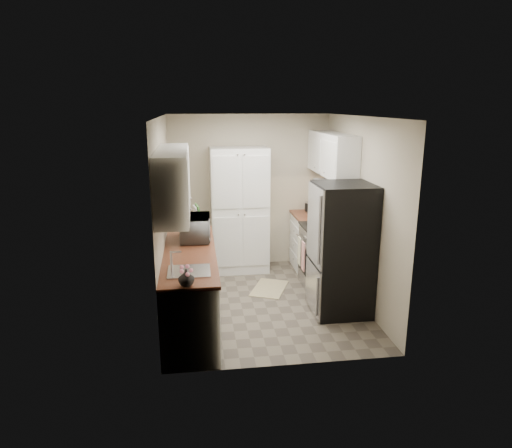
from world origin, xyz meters
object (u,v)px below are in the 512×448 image
at_px(electric_range, 326,257).
at_px(toaster_oven, 317,208).
at_px(refrigerator, 342,249).
at_px(microwave, 195,228).
at_px(wine_bottle, 184,220).
at_px(pantry_cabinet, 240,210).

distance_m(electric_range, toaster_oven, 0.99).
bearing_deg(refrigerator, electric_range, 87.52).
distance_m(refrigerator, toaster_oven, 1.64).
relative_size(microwave, wine_bottle, 1.86).
relative_size(electric_range, toaster_oven, 3.37).
bearing_deg(wine_bottle, pantry_cabinet, 42.66).
height_order(electric_range, refrigerator, refrigerator).
relative_size(pantry_cabinet, refrigerator, 1.18).
xyz_separation_m(refrigerator, wine_bottle, (-2.01, 0.92, 0.22)).
height_order(wine_bottle, toaster_oven, wine_bottle).
relative_size(refrigerator, wine_bottle, 5.56).
distance_m(pantry_cabinet, wine_bottle, 1.19).
relative_size(pantry_cabinet, electric_range, 1.77).
xyz_separation_m(electric_range, wine_bottle, (-2.05, 0.12, 0.59)).
xyz_separation_m(electric_range, microwave, (-1.88, -0.34, 0.60)).
relative_size(pantry_cabinet, toaster_oven, 5.97).
bearing_deg(wine_bottle, microwave, -70.65).
xyz_separation_m(pantry_cabinet, toaster_oven, (1.26, -0.09, 0.02)).
bearing_deg(pantry_cabinet, wine_bottle, -137.34).
height_order(refrigerator, wine_bottle, refrigerator).
distance_m(pantry_cabinet, electric_range, 1.58).
height_order(microwave, toaster_oven, microwave).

